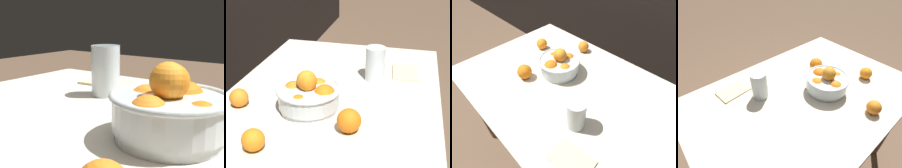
# 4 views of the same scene
# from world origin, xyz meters

# --- Properties ---
(dining_table) EXTENTS (1.20, 0.83, 0.77)m
(dining_table) POSITION_xyz_m (0.00, 0.00, 0.68)
(dining_table) COLOR beige
(dining_table) RESTS_ON ground_plane
(fruit_bowl) EXTENTS (0.23, 0.23, 0.15)m
(fruit_bowl) POSITION_xyz_m (-0.11, 0.05, 0.83)
(fruit_bowl) COLOR silver
(fruit_bowl) RESTS_ON dining_table
(juice_glass) EXTENTS (0.08, 0.08, 0.15)m
(juice_glass) POSITION_xyz_m (0.19, -0.14, 0.84)
(juice_glass) COLOR #F4A314
(juice_glass) RESTS_ON dining_table
(orange_loose_near_bowl) EXTENTS (0.07, 0.07, 0.07)m
(orange_loose_near_bowl) POSITION_xyz_m (-0.37, 0.14, 0.81)
(orange_loose_near_bowl) COLOR orange
(orange_loose_near_bowl) RESTS_ON dining_table
(orange_loose_front) EXTENTS (0.07, 0.07, 0.07)m
(orange_loose_front) POSITION_xyz_m (-0.15, 0.31, 0.81)
(orange_loose_front) COLOR orange
(orange_loose_front) RESTS_ON dining_table
(orange_loose_aside) EXTENTS (0.08, 0.08, 0.08)m
(orange_loose_aside) POSITION_xyz_m (-0.21, -0.12, 0.81)
(orange_loose_aside) COLOR orange
(orange_loose_aside) RESTS_ON dining_table
(napkin) EXTENTS (0.17, 0.12, 0.01)m
(napkin) POSITION_xyz_m (0.28, -0.27, 0.78)
(napkin) COLOR beige
(napkin) RESTS_ON dining_table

